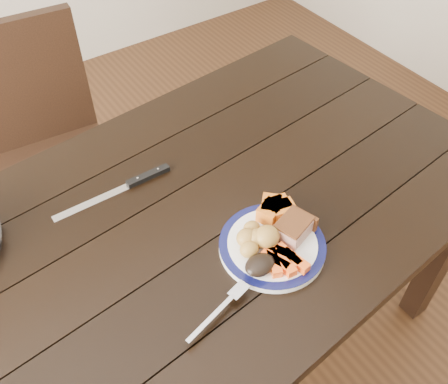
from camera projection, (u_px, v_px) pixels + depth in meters
ground at (202, 353)px, 1.76m from camera, size 4.00×4.00×0.00m
dining_table at (194, 238)px, 1.28m from camera, size 1.68×1.05×0.75m
chair_far at (46, 144)px, 1.74m from camera, size 0.46×0.47×0.93m
dinner_plate at (272, 246)px, 1.14m from camera, size 0.24×0.24×0.02m
plate_rim at (272, 244)px, 1.13m from camera, size 0.24×0.24×0.02m
pork_slice at (293, 228)px, 1.13m from camera, size 0.10×0.09×0.04m
roasted_potatoes at (257, 238)px, 1.11m from camera, size 0.10×0.09×0.05m
carrot_batons at (283, 259)px, 1.09m from camera, size 0.08×0.11×0.02m
pumpkin_wedges at (275, 209)px, 1.17m from camera, size 0.09×0.09×0.04m
dark_mushroom at (260, 265)px, 1.07m from camera, size 0.07×0.05×0.03m
fork at (222, 307)px, 1.02m from camera, size 0.18×0.06×0.00m
carving_knife at (135, 182)px, 1.28m from camera, size 0.32×0.02×0.01m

